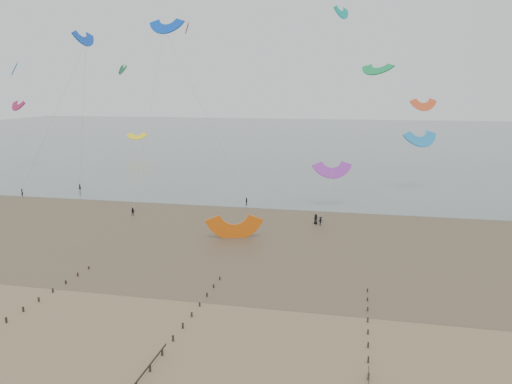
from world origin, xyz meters
TOP-DOWN VIEW (x-y plane):
  - ground at (0.00, 0.00)m, footprint 500.00×500.00m
  - sea_and_shore at (-4.08, 34.40)m, footprint 500.00×665.00m
  - kitesurfer_lead at (-52.48, 50.15)m, footprint 0.73×0.65m
  - kitesurfers at (22.37, 46.04)m, footprint 134.15×19.95m
  - grounded_kite at (1.30, 29.69)m, footprint 8.99×7.87m
  - kites_airborne at (7.93, 85.26)m, footprint 218.98×89.48m

SIDE VIEW (x-z plane):
  - ground at x=0.00m, z-range 0.00..0.00m
  - grounded_kite at x=1.30m, z-range -2.09..2.09m
  - sea_and_shore at x=-4.08m, z-range -0.01..0.02m
  - kitesurfer_lead at x=-52.48m, z-range 0.00..1.69m
  - kitesurfers at x=22.37m, z-range -0.09..1.78m
  - kites_airborne at x=7.93m, z-range 0.50..43.44m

